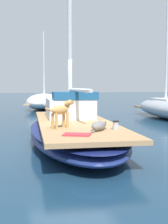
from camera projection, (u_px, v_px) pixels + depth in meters
ground_plane at (74, 144)px, 8.86m from camera, size 120.00×120.00×0.00m
sailboat_main at (74, 132)px, 8.83m from camera, size 3.28×7.46×0.66m
mast_main at (71, 18)px, 9.26m from camera, size 0.14×2.27×6.91m
cabin_house at (70, 107)px, 9.87m from camera, size 1.63×2.36×0.84m
dog_grey at (99, 126)px, 7.00m from camera, size 0.66×0.80×0.22m
dog_tan at (62, 111)px, 7.33m from camera, size 0.84×0.57×0.70m
deck_winch at (116, 125)px, 7.13m from camera, size 0.16×0.16×0.21m
coiled_rope at (58, 125)px, 7.73m from camera, size 0.32×0.32×0.04m
deck_towel at (77, 135)px, 6.31m from camera, size 0.66×0.57×0.03m
moored_boat_far_astern at (43, 101)px, 21.66m from camera, size 3.75×6.07×5.56m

